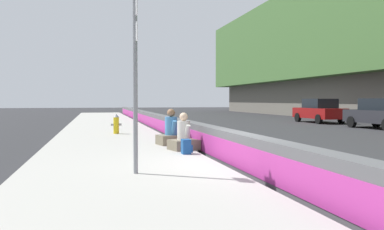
# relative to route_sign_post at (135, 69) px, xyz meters

# --- Properties ---
(ground_plane) EXTENTS (160.00, 160.00, 0.00)m
(ground_plane) POSITION_rel_route_sign_post_xyz_m (0.68, -2.47, -2.21)
(ground_plane) COLOR #2B2B2D
(ground_plane) RESTS_ON ground
(sidewalk_strip) EXTENTS (80.00, 4.40, 0.14)m
(sidewalk_strip) POSITION_rel_route_sign_post_xyz_m (0.68, 0.18, -2.14)
(sidewalk_strip) COLOR #A8A59E
(sidewalk_strip) RESTS_ON ground_plane
(jersey_barrier) EXTENTS (76.00, 0.45, 0.85)m
(jersey_barrier) POSITION_rel_route_sign_post_xyz_m (0.68, -2.47, -1.79)
(jersey_barrier) COLOR #545456
(jersey_barrier) RESTS_ON ground_plane
(route_sign_post) EXTENTS (0.44, 0.09, 3.60)m
(route_sign_post) POSITION_rel_route_sign_post_xyz_m (0.00, 0.00, 0.00)
(route_sign_post) COLOR gray
(route_sign_post) RESTS_ON sidewalk_strip
(fire_hydrant) EXTENTS (0.26, 0.46, 0.88)m
(fire_hydrant) POSITION_rel_route_sign_post_xyz_m (9.73, -0.10, -1.62)
(fire_hydrant) COLOR gold
(fire_hydrant) RESTS_ON sidewalk_strip
(seated_person_foreground) EXTENTS (0.85, 0.94, 1.10)m
(seated_person_foreground) POSITION_rel_route_sign_post_xyz_m (3.50, -1.75, -1.73)
(seated_person_foreground) COLOR #706651
(seated_person_foreground) RESTS_ON sidewalk_strip
(seated_person_middle) EXTENTS (0.87, 0.97, 1.18)m
(seated_person_middle) POSITION_rel_route_sign_post_xyz_m (4.96, -1.64, -1.70)
(seated_person_middle) COLOR #706651
(seated_person_middle) RESTS_ON sidewalk_strip
(backpack) EXTENTS (0.32, 0.28, 0.40)m
(backpack) POSITION_rel_route_sign_post_xyz_m (2.60, -1.62, -1.88)
(backpack) COLOR navy
(backpack) RESTS_ON sidewalk_strip
(parked_car_third) EXTENTS (4.54, 2.04, 1.71)m
(parked_car_third) POSITION_rel_route_sign_post_xyz_m (11.15, -14.76, -1.35)
(parked_car_third) COLOR #28282D
(parked_car_third) RESTS_ON ground_plane
(parked_car_fourth) EXTENTS (4.51, 1.97, 1.71)m
(parked_car_fourth) POSITION_rel_route_sign_post_xyz_m (17.56, -14.74, -1.35)
(parked_car_fourth) COLOR maroon
(parked_car_fourth) RESTS_ON ground_plane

